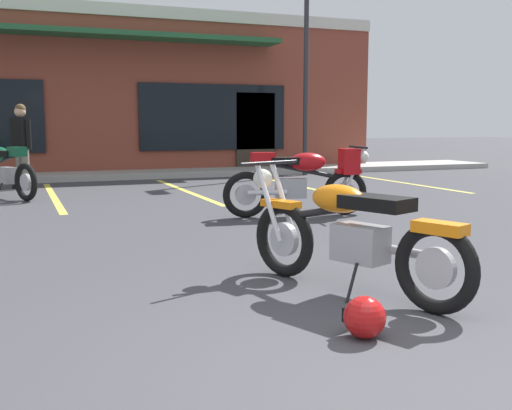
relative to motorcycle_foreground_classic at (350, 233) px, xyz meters
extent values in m
plane|color=#3D3D42|center=(-0.51, 2.28, -0.46)|extent=(80.00, 80.00, 0.00)
cube|color=#A8A59E|center=(-0.51, 11.03, -0.39)|extent=(22.00, 1.80, 0.14)
cube|color=brown|center=(-0.51, 14.64, 1.62)|extent=(15.40, 6.35, 4.17)
cube|color=beige|center=(-0.51, 11.43, 3.55)|extent=(15.40, 0.06, 0.30)
cube|color=black|center=(2.57, 11.42, 0.99)|extent=(3.94, 0.06, 1.70)
cube|color=#33281E|center=(3.72, 11.42, 0.59)|extent=(1.10, 0.06, 2.10)
cube|color=#235933|center=(-0.51, 11.01, 2.90)|extent=(9.24, 0.90, 0.12)
cube|color=#DBCC4C|center=(-1.73, 7.43, -0.46)|extent=(0.12, 4.80, 0.01)
cube|color=#DBCC4C|center=(0.70, 7.43, -0.46)|extent=(0.12, 4.80, 0.01)
cube|color=#DBCC4C|center=(3.13, 7.43, -0.46)|extent=(0.12, 4.80, 0.01)
cube|color=#DBCC4C|center=(5.56, 7.43, -0.46)|extent=(0.12, 4.80, 0.01)
torus|color=black|center=(0.27, -0.69, -0.14)|extent=(0.33, 0.63, 0.64)
cylinder|color=#B7B7BC|center=(0.27, -0.69, -0.14)|extent=(0.16, 0.29, 0.29)
torus|color=black|center=(-0.26, 0.65, -0.14)|extent=(0.33, 0.63, 0.64)
cylinder|color=#B7B7BC|center=(-0.26, 0.65, -0.14)|extent=(0.16, 0.29, 0.29)
cylinder|color=silver|center=(-0.38, 0.71, 0.18)|extent=(0.16, 0.32, 0.66)
cylinder|color=silver|center=(-0.21, 0.77, 0.18)|extent=(0.16, 0.32, 0.66)
cylinder|color=black|center=(-0.32, 0.81, 0.50)|extent=(0.63, 0.27, 0.03)
sphere|color=silver|center=(-0.35, 0.89, 0.36)|extent=(0.22, 0.22, 0.17)
cube|color=orange|center=(-0.27, 0.68, 0.16)|extent=(0.26, 0.39, 0.06)
cube|color=#9E9EA3|center=(0.04, -0.10, -0.06)|extent=(0.37, 0.46, 0.28)
cylinder|color=silver|center=(0.30, -0.39, -0.10)|extent=(0.27, 0.54, 0.07)
cylinder|color=black|center=(-0.04, 0.09, 0.18)|extent=(0.40, 0.90, 0.26)
ellipsoid|color=orange|center=(-0.04, 0.11, 0.26)|extent=(0.42, 0.54, 0.22)
cube|color=black|center=(0.09, -0.23, 0.26)|extent=(0.45, 0.59, 0.10)
cube|color=orange|center=(0.28, -0.71, 0.14)|extent=(0.28, 0.39, 0.08)
cylinder|color=black|center=(-0.11, -0.23, -0.32)|extent=(0.13, 0.07, 0.29)
torus|color=black|center=(0.59, 3.84, -0.14)|extent=(0.65, 0.21, 0.64)
cylinder|color=#B7B7BC|center=(0.59, 3.84, -0.14)|extent=(0.29, 0.11, 0.29)
torus|color=black|center=(2.01, 3.59, -0.14)|extent=(0.65, 0.21, 0.64)
cylinder|color=#B7B7BC|center=(2.01, 3.59, -0.14)|extent=(0.29, 0.11, 0.29)
cylinder|color=silver|center=(2.12, 3.66, 0.18)|extent=(0.33, 0.10, 0.66)
cylinder|color=silver|center=(2.09, 3.48, 0.18)|extent=(0.33, 0.10, 0.66)
cylinder|color=black|center=(2.19, 3.56, 0.50)|extent=(0.14, 0.66, 0.03)
sphere|color=silver|center=(2.27, 3.55, 0.36)|extent=(0.20, 0.20, 0.17)
cube|color=#B70F14|center=(2.05, 3.58, 0.16)|extent=(0.38, 0.20, 0.06)
cube|color=#9E9EA3|center=(1.22, 3.73, -0.06)|extent=(0.43, 0.30, 0.28)
cylinder|color=silver|center=(0.83, 3.65, -0.10)|extent=(0.55, 0.16, 0.07)
cylinder|color=black|center=(1.42, 3.69, 0.18)|extent=(0.94, 0.22, 0.26)
ellipsoid|color=#B70F14|center=(1.46, 3.69, 0.30)|extent=(0.56, 0.38, 0.26)
cube|color=#B70F14|center=(2.06, 3.58, 0.30)|extent=(0.28, 0.32, 0.36)
cube|color=black|center=(1.12, 3.74, 0.32)|extent=(0.43, 0.30, 0.10)
cube|color=#B70F14|center=(0.83, 3.79, 0.36)|extent=(0.35, 0.25, 0.16)
cylinder|color=black|center=(1.18, 3.92, -0.32)|extent=(0.05, 0.14, 0.29)
torus|color=black|center=(-2.18, 6.89, -0.14)|extent=(0.39, 0.61, 0.64)
cylinder|color=#B7B7BC|center=(-2.18, 6.89, -0.14)|extent=(0.19, 0.28, 0.29)
cube|color=#9E9EA3|center=(-2.48, 7.45, -0.06)|extent=(0.40, 0.47, 0.28)
cylinder|color=silver|center=(-2.19, 7.19, -0.10)|extent=(0.32, 0.52, 0.07)
cylinder|color=black|center=(-2.58, 7.63, 0.18)|extent=(0.50, 0.86, 0.26)
cube|color=black|center=(-2.44, 7.37, 0.32)|extent=(0.40, 0.47, 0.10)
cube|color=#0F4C2D|center=(-2.30, 7.10, 0.36)|extent=(0.33, 0.38, 0.16)
cube|color=black|center=(-2.17, 8.93, -0.42)|extent=(0.26, 0.21, 0.08)
cube|color=black|center=(-2.28, 9.10, -0.42)|extent=(0.26, 0.21, 0.08)
cylinder|color=slate|center=(-2.14, 8.95, 0.00)|extent=(0.21, 0.21, 0.80)
cylinder|color=slate|center=(-2.24, 9.12, 0.00)|extent=(0.21, 0.21, 0.80)
cube|color=black|center=(-2.19, 9.04, 0.66)|extent=(0.39, 0.44, 0.56)
cylinder|color=black|center=(-2.06, 8.83, 0.62)|extent=(0.14, 0.14, 0.58)
cylinder|color=black|center=(-2.32, 9.25, 0.62)|extent=(0.14, 0.14, 0.58)
sphere|color=tan|center=(-2.19, 9.04, 1.06)|extent=(0.30, 0.30, 0.22)
sphere|color=brown|center=(-2.18, 9.04, 1.11)|extent=(0.29, 0.29, 0.21)
sphere|color=#B71414|center=(-0.43, -0.93, -0.33)|extent=(0.26, 0.26, 0.26)
cube|color=black|center=(-0.43, -0.83, -0.34)|extent=(0.18, 0.03, 0.09)
cylinder|color=#2D2D33|center=(4.47, 9.93, 2.02)|extent=(0.12, 0.12, 4.96)
camera|label=1|loc=(-2.37, -4.05, 0.84)|focal=43.32mm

